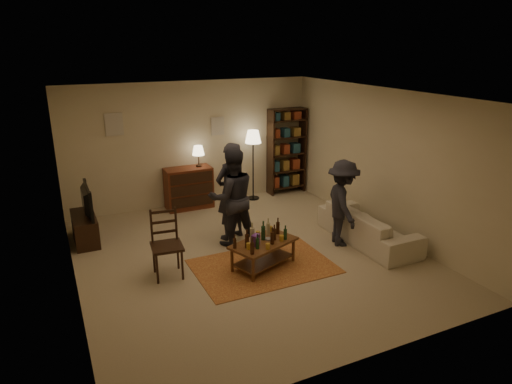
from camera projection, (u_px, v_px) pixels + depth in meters
floor at (249, 255)px, 7.79m from camera, size 6.00×6.00×0.00m
room_shell at (161, 125)px, 9.52m from camera, size 6.00×6.00×6.00m
rug at (263, 266)px, 7.41m from camera, size 2.20×1.50×0.01m
coffee_table at (263, 245)px, 7.28m from camera, size 1.21×0.93×0.78m
dining_chair at (166, 241)px, 7.00m from camera, size 0.51×0.51×1.08m
tv_stand at (84, 222)px, 8.23m from camera, size 0.40×1.00×1.06m
dresser at (189, 187)px, 9.90m from camera, size 1.00×0.50×1.36m
bookshelf at (287, 150)px, 10.76m from camera, size 0.90×0.34×2.02m
floor_lamp at (253, 142)px, 10.18m from camera, size 0.36×0.36×1.60m
sofa at (368, 226)px, 8.24m from camera, size 0.81×2.08×0.61m
person_left at (231, 192)px, 8.24m from camera, size 0.76×0.62×1.80m
person_right at (232, 197)px, 7.99m from camera, size 0.90×0.73×1.75m
person_by_sofa at (343, 203)px, 8.01m from camera, size 0.85×1.13×1.55m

